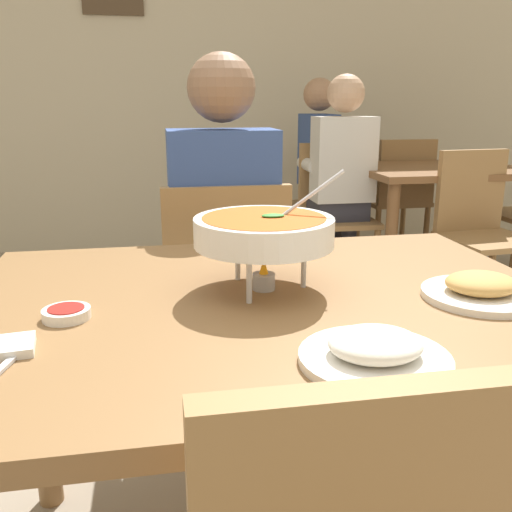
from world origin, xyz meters
name	(u,v)px	position (x,y,z in m)	size (l,w,h in m)	color
cafe_rear_partition	(178,55)	(0.00, 3.53, 1.50)	(10.00, 0.10, 3.00)	beige
dining_table_main	(269,344)	(0.00, 0.00, 0.66)	(1.27, 0.97, 0.76)	brown
chair_diner_main	(224,292)	(0.00, 0.77, 0.51)	(0.44, 0.44, 0.90)	olive
diner_main	(222,224)	(0.00, 0.81, 0.75)	(0.40, 0.45, 1.31)	#2D2D38
curry_bowl	(264,232)	(0.00, 0.06, 0.89)	(0.33, 0.30, 0.26)	silver
rice_plate	(375,352)	(0.10, -0.33, 0.78)	(0.24, 0.24, 0.06)	white
appetizer_plate	(481,289)	(0.43, -0.08, 0.78)	(0.24, 0.24, 0.06)	white
sauce_dish	(66,313)	(-0.40, -0.04, 0.77)	(0.09, 0.09, 0.02)	white
spoon_utensil	(8,363)	(-0.46, -0.23, 0.77)	(0.01, 0.17, 0.01)	silver
dining_table_far	(437,189)	(1.52, 2.15, 0.62)	(1.00, 0.80, 0.76)	brown
chair_bg_left	(321,196)	(0.93, 2.70, 0.51)	(0.49, 0.49, 0.90)	olive
chair_bg_middle	(334,206)	(0.90, 2.28, 0.51)	(0.46, 0.46, 0.90)	olive
chair_bg_right	(480,223)	(1.53, 1.66, 0.51)	(0.48, 0.48, 0.90)	olive
chair_bg_corner	(399,193)	(1.52, 2.70, 0.51)	(0.45, 0.45, 0.90)	olive
patron_bg_left	(323,162)	(0.95, 2.73, 0.75)	(0.45, 0.40, 1.31)	#2D2D38
patron_bg_middle	(341,171)	(0.90, 2.19, 0.75)	(0.40, 0.45, 1.31)	#2D2D38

